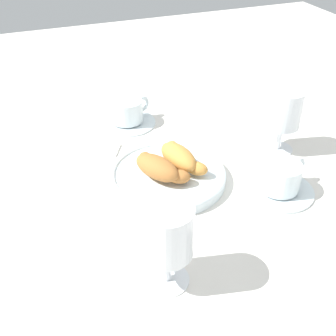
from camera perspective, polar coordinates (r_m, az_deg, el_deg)
The scene contains 9 objects.
ground_plane at distance 0.82m, azimuth -0.41°, elevation -2.79°, with size 2.20×2.20×0.00m, color silver.
pastry_plate at distance 0.84m, azimuth 0.00°, elevation -1.00°, with size 0.23×0.23×0.02m.
croissant_large at distance 0.81m, azimuth -1.31°, elevation 0.06°, with size 0.12×0.10×0.04m.
croissant_small at distance 0.84m, azimuth 1.59°, elevation 1.47°, with size 0.13×0.08×0.04m.
coffee_cup_near at distance 0.83m, azimuth 14.78°, elevation -1.55°, with size 0.14×0.14×0.06m.
coffee_cup_far at distance 1.03m, azimuth -5.46°, elevation 7.25°, with size 0.14×0.14×0.06m.
juice_glass_left at distance 0.59m, azimuth -0.19°, elevation -8.95°, with size 0.08×0.08×0.14m.
juice_glass_right at distance 0.92m, azimuth 15.16°, elevation 7.26°, with size 0.08×0.08×0.14m.
sugar_packet at distance 0.94m, azimuth -7.67°, elevation 2.52°, with size 0.05×0.03×0.01m, color white.
Camera 1 is at (0.61, -0.23, 0.50)m, focal length 45.55 mm.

